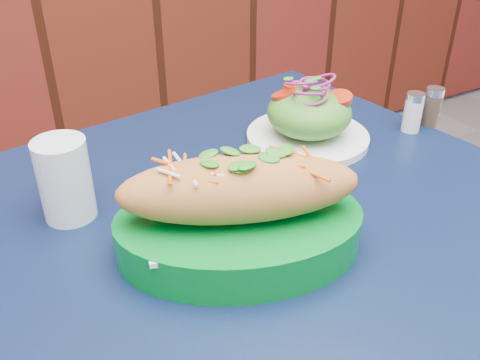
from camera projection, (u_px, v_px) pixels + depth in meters
cafe_table at (267, 278)px, 0.71m from camera, size 0.89×0.89×0.75m
banh_mi_basket at (239, 213)px, 0.60m from camera, size 0.33×0.28×0.13m
salad_plate at (309, 117)px, 0.85m from camera, size 0.20×0.20×0.11m
water_glass at (65, 180)px, 0.66m from camera, size 0.07×0.07×0.11m
salt_shaker at (413, 112)px, 0.88m from camera, size 0.03×0.03×0.07m
pepper_shaker at (432, 107)px, 0.90m from camera, size 0.03×0.03×0.07m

